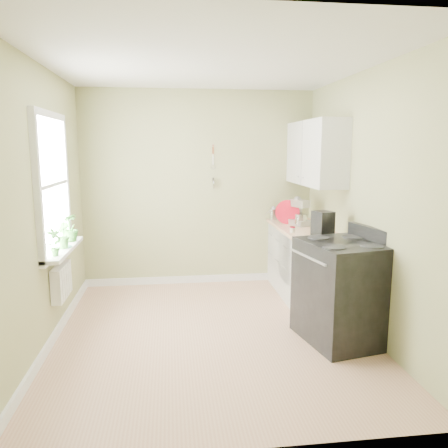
{
  "coord_description": "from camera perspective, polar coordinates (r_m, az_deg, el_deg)",
  "views": [
    {
      "loc": [
        -0.41,
        -4.27,
        1.91
      ],
      "look_at": [
        0.2,
        0.55,
        1.07
      ],
      "focal_mm": 35.0,
      "sensor_mm": 36.0,
      "label": 1
    }
  ],
  "objects": [
    {
      "name": "upper_cabinets",
      "position": [
        5.68,
        11.83,
        9.05
      ],
      "size": [
        0.35,
        1.4,
        0.8
      ],
      "primitive_type": "cube",
      "color": "white",
      "rests_on": "wall_right"
    },
    {
      "name": "window_sill",
      "position": [
        4.82,
        -20.23,
        -3.11
      ],
      "size": [
        0.18,
        1.14,
        0.04
      ],
      "primitive_type": "cube",
      "color": "white",
      "rests_on": "wall_left"
    },
    {
      "name": "wall_back",
      "position": [
        6.12,
        -3.31,
        4.6
      ],
      "size": [
        3.2,
        0.02,
        2.7
      ],
      "primitive_type": "cube",
      "color": "tan",
      "rests_on": "floor"
    },
    {
      "name": "ceiling",
      "position": [
        4.37,
        -1.79,
        20.4
      ],
      "size": [
        3.2,
        3.6,
        0.02
      ],
      "primitive_type": "cube",
      "color": "white",
      "rests_on": "wall_back"
    },
    {
      "name": "stove",
      "position": [
        4.55,
        15.16,
        -8.41
      ],
      "size": [
        0.87,
        0.95,
        1.14
      ],
      "color": "black",
      "rests_on": "floor"
    },
    {
      "name": "base_cabinets",
      "position": [
        5.74,
        10.47,
        -5.21
      ],
      "size": [
        0.6,
        1.6,
        0.87
      ],
      "primitive_type": "cube",
      "color": "white",
      "rests_on": "floor"
    },
    {
      "name": "kettle",
      "position": [
        6.24,
        6.45,
        1.46
      ],
      "size": [
        0.19,
        0.11,
        0.19
      ],
      "color": "silver",
      "rests_on": "countertop"
    },
    {
      "name": "plant_a",
      "position": [
        4.43,
        -21.3,
        -2.21
      ],
      "size": [
        0.17,
        0.17,
        0.27
      ],
      "primitive_type": "imported",
      "rotation": [
        0.0,
        0.0,
        0.91
      ],
      "color": "#2E6A24",
      "rests_on": "window_sill"
    },
    {
      "name": "red_tray",
      "position": [
        5.87,
        8.28,
        1.55
      ],
      "size": [
        0.32,
        0.19,
        0.32
      ],
      "primitive_type": "cylinder",
      "rotation": [
        1.45,
        0.0,
        -0.43
      ],
      "color": "#A00C1E",
      "rests_on": "countertop"
    },
    {
      "name": "plant_b",
      "position": [
        4.75,
        -20.33,
        -1.39
      ],
      "size": [
        0.18,
        0.19,
        0.27
      ],
      "primitive_type": "imported",
      "rotation": [
        0.0,
        0.0,
        2.05
      ],
      "color": "#2E6A24",
      "rests_on": "window_sill"
    },
    {
      "name": "wall_left",
      "position": [
        4.48,
        -22.68,
        1.9
      ],
      "size": [
        0.02,
        3.6,
        2.7
      ],
      "primitive_type": "cube",
      "color": "tan",
      "rests_on": "floor"
    },
    {
      "name": "floor",
      "position": [
        4.7,
        -1.6,
        -14.24
      ],
      "size": [
        3.2,
        3.6,
        0.02
      ],
      "primitive_type": "cube",
      "color": "tan",
      "rests_on": "ground"
    },
    {
      "name": "jar",
      "position": [
        5.3,
        8.93,
        -0.72
      ],
      "size": [
        0.07,
        0.07,
        0.07
      ],
      "color": "#BFB198",
      "rests_on": "countertop"
    },
    {
      "name": "window",
      "position": [
        4.74,
        -21.57,
        4.81
      ],
      "size": [
        0.06,
        1.14,
        1.44
      ],
      "color": "white",
      "rests_on": "wall_left"
    },
    {
      "name": "plant_c",
      "position": [
        5.07,
        -19.48,
        -0.47
      ],
      "size": [
        0.24,
        0.24,
        0.3
      ],
      "primitive_type": "imported",
      "rotation": [
        0.0,
        0.0,
        3.97
      ],
      "color": "#2E6A24",
      "rests_on": "window_sill"
    },
    {
      "name": "coffee_maker",
      "position": [
        4.94,
        12.74,
        -0.28
      ],
      "size": [
        0.23,
        0.25,
        0.32
      ],
      "color": "black",
      "rests_on": "countertop"
    },
    {
      "name": "radiator",
      "position": [
        4.86,
        -20.47,
        -7.04
      ],
      "size": [
        0.12,
        0.5,
        0.35
      ],
      "primitive_type": "cube",
      "color": "white",
      "rests_on": "wall_left"
    },
    {
      "name": "countertop",
      "position": [
        5.63,
        10.51,
        -0.74
      ],
      "size": [
        0.64,
        1.6,
        0.04
      ],
      "primitive_type": "cube",
      "color": "#D7AA83",
      "rests_on": "base_cabinets"
    },
    {
      "name": "stand_mixer",
      "position": [
        5.82,
        9.81,
        1.4
      ],
      "size": [
        0.27,
        0.34,
        0.37
      ],
      "color": "#B2B2B7",
      "rests_on": "countertop"
    },
    {
      "name": "wall_right",
      "position": [
        4.76,
        18.01,
        2.61
      ],
      "size": [
        0.02,
        3.6,
        2.7
      ],
      "primitive_type": "cube",
      "color": "tan",
      "rests_on": "floor"
    },
    {
      "name": "wall_utensils",
      "position": [
        6.09,
        -1.42,
        6.61
      ],
      "size": [
        0.02,
        0.14,
        0.58
      ],
      "color": "#D7AA83",
      "rests_on": "wall_back"
    }
  ]
}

